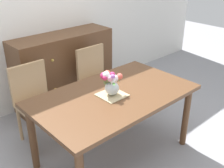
{
  "coord_description": "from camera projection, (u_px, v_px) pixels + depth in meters",
  "views": [
    {
      "loc": [
        -1.6,
        -1.73,
        1.99
      ],
      "look_at": [
        -0.04,
        -0.01,
        0.86
      ],
      "focal_mm": 44.29,
      "sensor_mm": 36.0,
      "label": 1
    }
  ],
  "objects": [
    {
      "name": "placemat",
      "position": [
        112.0,
        95.0,
        2.63
      ],
      "size": [
        0.25,
        0.25,
        0.01
      ],
      "primitive_type": "cube",
      "color": "tan",
      "rests_on": "dining_table"
    },
    {
      "name": "chair_left",
      "position": [
        35.0,
        99.0,
        3.04
      ],
      "size": [
        0.42,
        0.42,
        0.9
      ],
      "rotation": [
        0.0,
        0.0,
        3.14
      ],
      "color": "tan",
      "rests_on": "ground_plane"
    },
    {
      "name": "dresser",
      "position": [
        64.0,
        69.0,
        3.83
      ],
      "size": [
        1.4,
        0.47,
        1.0
      ],
      "color": "brown",
      "rests_on": "ground_plane"
    },
    {
      "name": "flower_vase",
      "position": [
        111.0,
        83.0,
        2.58
      ],
      "size": [
        0.21,
        0.2,
        0.24
      ],
      "color": "silver",
      "rests_on": "placemat"
    },
    {
      "name": "dining_table",
      "position": [
        114.0,
        102.0,
        2.71
      ],
      "size": [
        1.58,
        0.94,
        0.74
      ],
      "color": "brown",
      "rests_on": "ground_plane"
    },
    {
      "name": "ground_plane",
      "position": [
        114.0,
        154.0,
        2.99
      ],
      "size": [
        12.0,
        12.0,
        0.0
      ],
      "primitive_type": "plane",
      "color": "#939399"
    },
    {
      "name": "chair_right",
      "position": [
        96.0,
        77.0,
        3.57
      ],
      "size": [
        0.42,
        0.42,
        0.9
      ],
      "rotation": [
        0.0,
        0.0,
        3.14
      ],
      "color": "tan",
      "rests_on": "ground_plane"
    },
    {
      "name": "back_wall",
      "position": [
        27.0,
        3.0,
        3.45
      ],
      "size": [
        7.0,
        0.1,
        2.8
      ],
      "primitive_type": "cube",
      "color": "silver",
      "rests_on": "ground_plane"
    }
  ]
}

